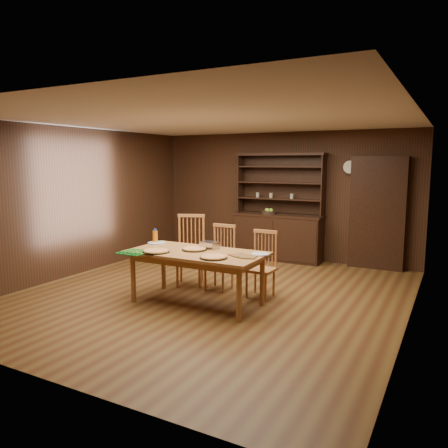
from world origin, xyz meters
The scene contains 20 objects.
floor centered at (0.00, 0.00, 0.00)m, with size 6.00×6.00×0.00m, color brown.
room_shell centered at (0.00, 0.00, 1.58)m, with size 6.00×6.00×6.00m.
china_hutch centered at (0.00, 2.75, 0.60)m, with size 1.84×0.52×2.17m.
doorway centered at (1.90, 2.90, 1.05)m, with size 1.00×0.18×2.10m, color black.
wall_clock centered at (1.35, 2.96, 1.90)m, with size 0.30×0.05×0.30m.
dining_table centered at (0.02, -0.45, 0.67)m, with size 1.92×0.96×0.75m.
chair_left centered at (-0.62, 0.39, 0.61)m, with size 0.61×0.60×1.14m.
chair_center centered at (-0.03, 0.37, 0.54)m, with size 0.43×0.41×1.02m.
chair_right centered at (0.69, 0.32, 0.52)m, with size 0.42×0.40×0.99m.
pizza_left centered at (-0.45, -0.76, 0.77)m, with size 0.37×0.37×0.04m.
pizza_right centered at (0.44, -0.72, 0.77)m, with size 0.37×0.37×0.04m.
pizza_center centered at (-0.06, -0.38, 0.77)m, with size 0.36×0.36×0.04m.
cooling_rack centered at (-0.71, -0.92, 0.76)m, with size 0.35×0.35×0.02m, color green, non-canonical shape.
plate_left centered at (-0.86, -0.21, 0.76)m, with size 0.29×0.29×0.02m.
plate_right centered at (0.88, -0.21, 0.76)m, with size 0.26×0.26×0.02m.
foil_dish centered at (0.07, -0.17, 0.80)m, with size 0.25×0.18×0.10m, color silver.
juice_bottle centered at (-0.91, -0.17, 0.85)m, with size 0.08×0.08×0.22m.
pot_holder_a centered at (0.82, -0.46, 0.76)m, with size 0.21×0.21×0.02m, color #AD131C.
pot_holder_b centered at (0.66, -0.42, 0.76)m, with size 0.21×0.21×0.02m, color #AD131C.
fruit_bowl centered at (-0.19, 2.69, 0.98)m, with size 0.30×0.30×0.12m.
Camera 1 is at (3.19, -5.56, 2.00)m, focal length 35.00 mm.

